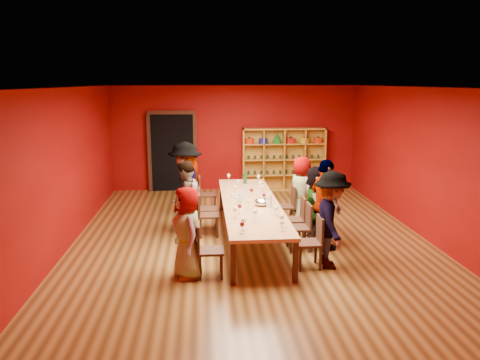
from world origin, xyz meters
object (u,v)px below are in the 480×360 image
object	(u,v)px
person_left_3	(186,186)
chair_person_right_3	(288,204)
tasting_table	(250,205)
person_right_0	(331,220)
chair_person_left_0	(206,247)
person_right_2	(316,203)
person_right_1	(325,205)
person_left_2	(186,199)
spittoon_bowl	(262,202)
chair_person_right_2	(297,216)
chair_person_right_1	(303,224)
chair_person_left_3	(205,206)
chair_person_right_0	(313,239)
person_left_4	(193,181)
person_left_0	(187,233)
person_right_3	(301,191)
wine_bottle	(245,178)
chair_person_left_2	(205,212)
chair_person_left_4	(204,192)
shelving_unit	(283,156)

from	to	relation	value
person_left_3	chair_person_right_3	world-z (taller)	person_left_3
tasting_table	person_right_0	world-z (taller)	person_right_0
chair_person_left_0	person_right_2	world-z (taller)	person_right_2
tasting_table	person_right_1	bearing A→B (deg)	-28.86
person_left_2	person_right_1	xyz separation A→B (m)	(2.61, -0.96, 0.08)
person_left_3	person_right_1	xyz separation A→B (m)	(2.62, -1.45, -0.08)
spittoon_bowl	chair_person_right_2	bearing A→B (deg)	4.19
person_right_0	person_right_2	xyz separation A→B (m)	(0.07, 1.36, -0.08)
chair_person_right_1	chair_person_right_2	bearing A→B (deg)	90.00
chair_person_left_3	chair_person_right_1	xyz separation A→B (m)	(1.82, -1.45, 0.00)
person_left_3	chair_person_right_0	distance (m)	3.21
person_left_2	chair_person_right_3	size ratio (longest dim) A/B	1.75
chair_person_left_3	person_right_2	size ratio (longest dim) A/B	0.59
person_left_2	chair_person_right_2	bearing A→B (deg)	87.59
chair_person_left_0	person_right_2	size ratio (longest dim) A/B	0.59
person_left_4	person_right_2	xyz separation A→B (m)	(2.47, -2.20, -0.02)
chair_person_right_0	person_left_4	bearing A→B (deg)	120.49
chair_person_left_0	person_left_0	bearing A→B (deg)	-180.00
chair_person_left_3	person_right_3	size ratio (longest dim) A/B	0.58
tasting_table	person_right_0	distance (m)	1.98
person_left_3	person_right_1	distance (m)	2.99
chair_person_right_0	wine_bottle	world-z (taller)	wine_bottle
chair_person_right_1	wine_bottle	world-z (taller)	wine_bottle
person_right_1	person_right_2	bearing A→B (deg)	-9.97
chair_person_right_1	chair_person_right_2	xyz separation A→B (m)	(0.00, 0.52, 0.00)
person_right_3	spittoon_bowl	distance (m)	1.44
person_left_4	chair_person_right_0	distance (m)	4.15
chair_person_left_0	person_left_2	world-z (taller)	person_left_2
chair_person_right_1	chair_person_left_2	bearing A→B (deg)	152.07
person_right_0	person_right_3	bearing A→B (deg)	6.05
person_left_4	chair_person_right_2	bearing A→B (deg)	42.20
person_right_0	person_right_2	bearing A→B (deg)	2.65
chair_person_left_0	person_right_0	distance (m)	2.16
person_right_1	chair_person_left_3	bearing A→B (deg)	42.74
person_left_2	chair_person_left_4	bearing A→B (deg)	176.71
person_left_3	tasting_table	bearing A→B (deg)	63.55
shelving_unit	person_left_3	size ratio (longest dim) A/B	1.28
chair_person_left_0	chair_person_right_0	size ratio (longest dim) A/B	1.00
person_left_0	chair_person_left_4	xyz separation A→B (m)	(0.29, 3.81, -0.25)
person_right_3	person_left_4	bearing A→B (deg)	42.22
tasting_table	chair_person_right_1	distance (m)	1.18
chair_person_left_2	person_left_3	bearing A→B (deg)	129.17
shelving_unit	person_left_4	world-z (taller)	shelving_unit
chair_person_left_4	chair_person_right_2	size ratio (longest dim) A/B	1.00
shelving_unit	person_left_2	distance (m)	4.89
person_left_4	spittoon_bowl	bearing A→B (deg)	30.13
person_right_3	spittoon_bowl	size ratio (longest dim) A/B	5.16
person_left_3	chair_person_left_4	bearing A→B (deg)	165.46
person_left_4	wine_bottle	distance (m)	1.27
chair_person_right_3	person_right_3	world-z (taller)	person_right_3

